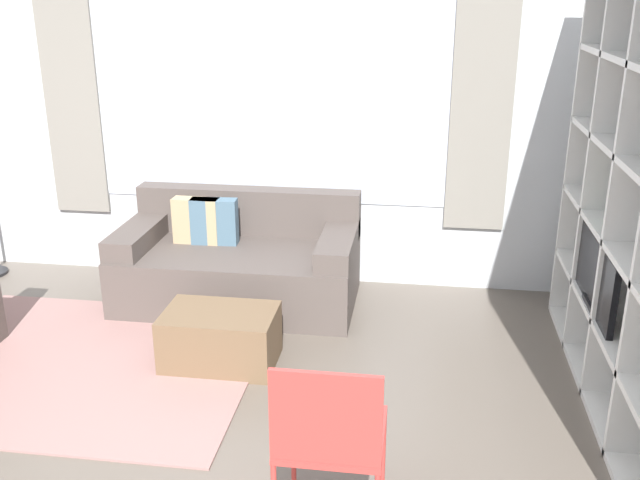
% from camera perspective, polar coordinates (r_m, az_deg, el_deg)
% --- Properties ---
extents(wall_back, '(6.25, 0.11, 2.70)m').
position_cam_1_polar(wall_back, '(5.48, -4.01, 10.43)').
color(wall_back, silver).
rests_on(wall_back, ground_plane).
extents(area_rug, '(2.15, 1.79, 0.01)m').
position_cam_1_polar(area_rug, '(4.75, -18.36, -9.38)').
color(area_rug, gray).
rests_on(area_rug, ground_plane).
extents(couch_main, '(1.72, 0.92, 0.78)m').
position_cam_1_polar(couch_main, '(5.32, -6.53, -1.83)').
color(couch_main, '#564C47').
rests_on(couch_main, ground_plane).
extents(ottoman, '(0.69, 0.46, 0.35)m').
position_cam_1_polar(ottoman, '(4.50, -7.97, -7.75)').
color(ottoman, brown).
rests_on(ottoman, ground_plane).
extents(folding_chair, '(0.44, 0.46, 0.86)m').
position_cam_1_polar(folding_chair, '(3.00, 0.76, -15.16)').
color(folding_chair, '#CC3D38').
rests_on(folding_chair, ground_plane).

